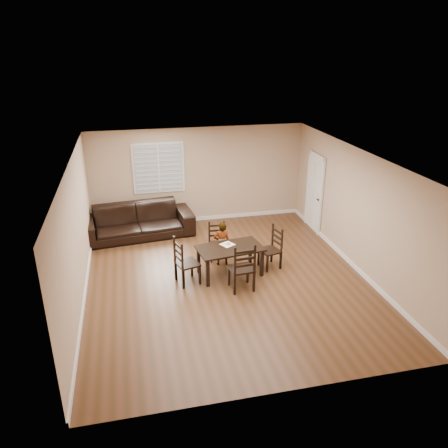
{
  "coord_description": "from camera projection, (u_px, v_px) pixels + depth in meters",
  "views": [
    {
      "loc": [
        -1.89,
        -8.22,
        4.81
      ],
      "look_at": [
        0.11,
        0.7,
        1.0
      ],
      "focal_mm": 35.0,
      "sensor_mm": 36.0,
      "label": 1
    }
  ],
  "objects": [
    {
      "name": "napkin",
      "position": [
        227.0,
        244.0,
        9.68
      ],
      "size": [
        0.36,
        0.36,
        0.0
      ],
      "primitive_type": "cube",
      "rotation": [
        0.0,
        0.0,
        0.51
      ],
      "color": "beige",
      "rests_on": "dining_table"
    },
    {
      "name": "room",
      "position": [
        226.0,
        198.0,
        9.11
      ],
      "size": [
        6.04,
        7.04,
        2.72
      ],
      "color": "tan",
      "rests_on": "ground"
    },
    {
      "name": "chair_far",
      "position": [
        243.0,
        271.0,
        8.94
      ],
      "size": [
        0.52,
        0.49,
        1.08
      ],
      "rotation": [
        0.0,
        0.0,
        3.21
      ],
      "color": "black",
      "rests_on": "ground"
    },
    {
      "name": "sofa",
      "position": [
        137.0,
        221.0,
        11.58
      ],
      "size": [
        3.02,
        1.45,
        0.85
      ],
      "primitive_type": "imported",
      "rotation": [
        0.0,
        0.0,
        0.11
      ],
      "color": "black",
      "rests_on": "ground"
    },
    {
      "name": "chair_right",
      "position": [
        274.0,
        248.0,
        10.0
      ],
      "size": [
        0.51,
        0.53,
        0.98
      ],
      "rotation": [
        0.0,
        0.0,
        -1.32
      ],
      "color": "black",
      "rests_on": "ground"
    },
    {
      "name": "chair_near",
      "position": [
        217.0,
        241.0,
        10.43
      ],
      "size": [
        0.43,
        0.41,
        0.91
      ],
      "rotation": [
        0.0,
        0.0,
        -0.06
      ],
      "color": "black",
      "rests_on": "ground"
    },
    {
      "name": "child",
      "position": [
        222.0,
        244.0,
        10.04
      ],
      "size": [
        0.41,
        0.28,
        1.06
      ],
      "primitive_type": "imported",
      "rotation": [
        0.0,
        0.0,
        3.06
      ],
      "color": "gray",
      "rests_on": "ground"
    },
    {
      "name": "donut",
      "position": [
        228.0,
        243.0,
        9.68
      ],
      "size": [
        0.1,
        0.1,
        0.04
      ],
      "color": "#D28D4B",
      "rests_on": "napkin"
    },
    {
      "name": "dining_table",
      "position": [
        230.0,
        251.0,
        9.58
      ],
      "size": [
        1.52,
        0.99,
        0.67
      ],
      "rotation": [
        0.0,
        0.0,
        0.14
      ],
      "color": "black",
      "rests_on": "ground"
    },
    {
      "name": "ground",
      "position": [
        226.0,
        278.0,
        9.64
      ],
      "size": [
        7.0,
        7.0,
        0.0
      ],
      "primitive_type": "plane",
      "color": "#58321E",
      "rests_on": "ground"
    },
    {
      "name": "chair_left",
      "position": [
        182.0,
        264.0,
        9.24
      ],
      "size": [
        0.55,
        0.57,
        1.05
      ],
      "rotation": [
        0.0,
        0.0,
        1.85
      ],
      "color": "black",
      "rests_on": "ground"
    }
  ]
}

